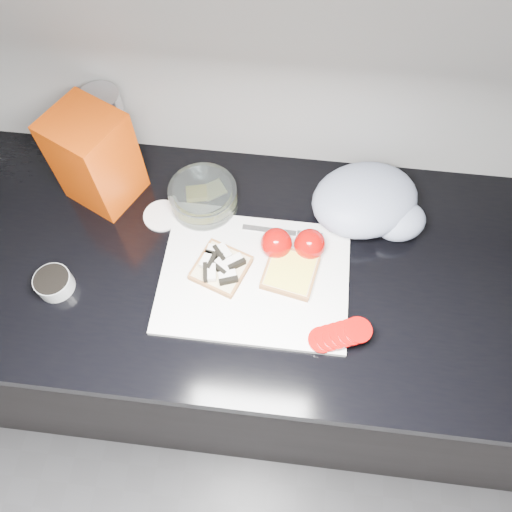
{
  "coord_description": "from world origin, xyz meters",
  "views": [
    {
      "loc": [
        0.17,
        0.69,
        1.86
      ],
      "look_at": [
        0.11,
        1.19,
        0.95
      ],
      "focal_mm": 35.0,
      "sensor_mm": 36.0,
      "label": 1
    }
  ],
  "objects_px": {
    "bread_bag": "(95,158)",
    "steel_canister": "(110,130)",
    "glass_bowl": "(203,198)",
    "cutting_board": "(254,278)"
  },
  "relations": [
    {
      "from": "bread_bag",
      "to": "steel_canister",
      "type": "bearing_deg",
      "value": 111.12
    },
    {
      "from": "glass_bowl",
      "to": "steel_canister",
      "type": "relative_size",
      "value": 0.74
    },
    {
      "from": "cutting_board",
      "to": "bread_bag",
      "type": "distance_m",
      "value": 0.43
    },
    {
      "from": "cutting_board",
      "to": "glass_bowl",
      "type": "bearing_deg",
      "value": 128.09
    },
    {
      "from": "bread_bag",
      "to": "cutting_board",
      "type": "bearing_deg",
      "value": -1.76
    },
    {
      "from": "glass_bowl",
      "to": "steel_canister",
      "type": "height_order",
      "value": "steel_canister"
    },
    {
      "from": "cutting_board",
      "to": "glass_bowl",
      "type": "height_order",
      "value": "glass_bowl"
    },
    {
      "from": "bread_bag",
      "to": "glass_bowl",
      "type": "bearing_deg",
      "value": 21.11
    },
    {
      "from": "cutting_board",
      "to": "glass_bowl",
      "type": "relative_size",
      "value": 2.59
    },
    {
      "from": "glass_bowl",
      "to": "cutting_board",
      "type": "bearing_deg",
      "value": -51.91
    }
  ]
}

